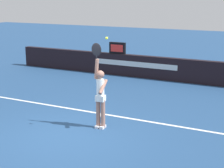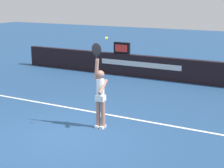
% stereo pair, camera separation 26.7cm
% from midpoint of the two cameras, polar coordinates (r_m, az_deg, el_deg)
% --- Properties ---
extents(ground_plane, '(60.00, 60.00, 0.00)m').
position_cam_midpoint_polar(ground_plane, '(9.23, -6.58, -8.28)').
color(ground_plane, navy).
extents(court_lines, '(11.02, 5.58, 0.00)m').
position_cam_midpoint_polar(court_lines, '(8.68, -9.44, -9.86)').
color(court_lines, white).
rests_on(court_lines, ground).
extents(back_wall, '(14.30, 0.28, 0.97)m').
position_cam_midpoint_polar(back_wall, '(15.21, 8.84, 2.46)').
color(back_wall, black).
rests_on(back_wall, ground).
extents(speed_display, '(0.76, 0.14, 0.51)m').
position_cam_midpoint_polar(speed_display, '(15.86, 2.08, 5.80)').
color(speed_display, black).
rests_on(speed_display, back_wall).
extents(tennis_player, '(0.43, 0.45, 2.31)m').
position_cam_midpoint_polar(tennis_player, '(9.43, -1.09, -1.61)').
color(tennis_player, '#9E6F5E').
rests_on(tennis_player, ground).
extents(tennis_ball, '(0.07, 0.07, 0.07)m').
position_cam_midpoint_polar(tennis_ball, '(8.83, -0.05, 7.39)').
color(tennis_ball, '#CCE22C').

